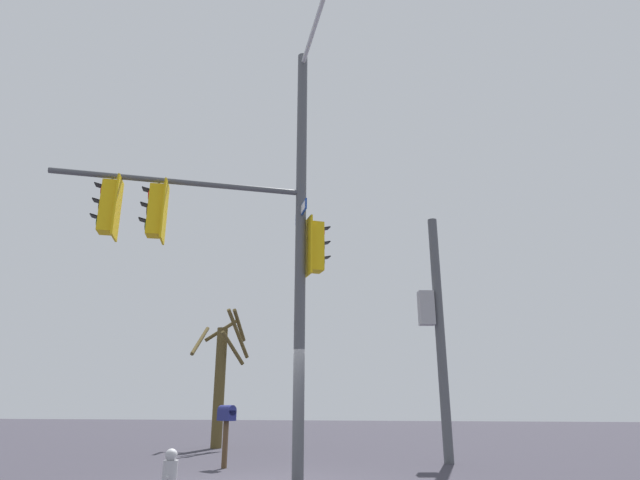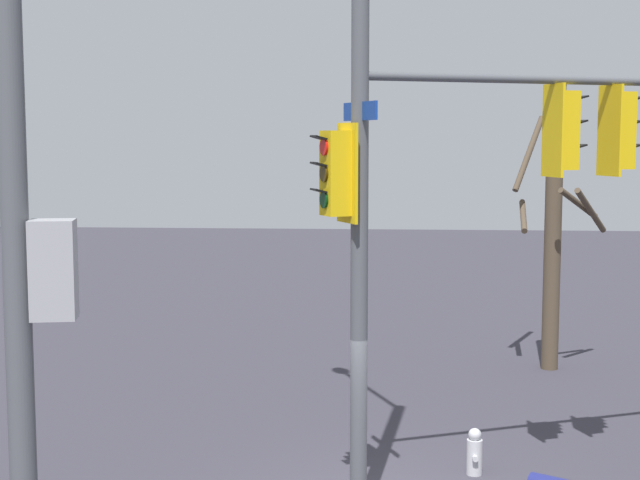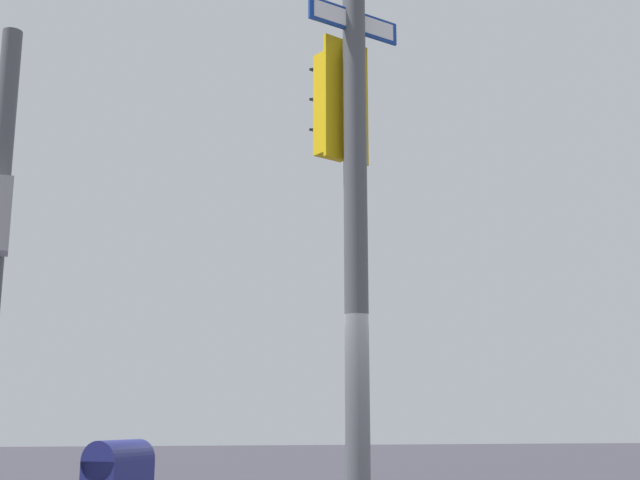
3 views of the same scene
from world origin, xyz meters
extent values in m
cylinder|color=#4C4F54|center=(-0.28, 0.43, 4.82)|extent=(0.23, 0.23, 9.64)
cube|color=gold|center=(-0.41, 0.73, 4.72)|extent=(0.46, 0.43, 1.10)
cube|color=gold|center=(-0.33, 0.58, 4.72)|extent=(0.51, 0.29, 1.30)
cylinder|color=red|center=(-0.49, 0.88, 5.06)|extent=(0.21, 0.13, 0.22)
cube|color=black|center=(-0.52, 0.95, 5.18)|extent=(0.26, 0.24, 0.06)
cylinder|color=#352504|center=(-0.49, 0.88, 4.72)|extent=(0.21, 0.13, 0.22)
cube|color=black|center=(-0.52, 0.95, 4.84)|extent=(0.26, 0.24, 0.06)
cylinder|color=black|center=(-0.49, 0.88, 4.38)|extent=(0.21, 0.13, 0.22)
cube|color=black|center=(-0.52, 0.95, 4.50)|extent=(0.26, 0.24, 0.06)
cube|color=navy|center=(-0.28, 0.43, 5.52)|extent=(1.02, 0.47, 0.24)
cube|color=white|center=(-0.27, 0.41, 5.52)|extent=(0.92, 0.41, 0.18)
cube|color=navy|center=(-2.29, -1.77, 1.17)|extent=(0.43, 0.50, 0.24)
cylinder|color=navy|center=(-2.29, -1.77, 1.29)|extent=(0.43, 0.50, 0.24)
camera|label=1|loc=(10.20, 2.66, 1.42)|focal=28.84mm
camera|label=2|loc=(-12.79, 0.07, 5.21)|focal=53.75mm
camera|label=3|loc=(-2.01, -7.14, 1.55)|focal=46.13mm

